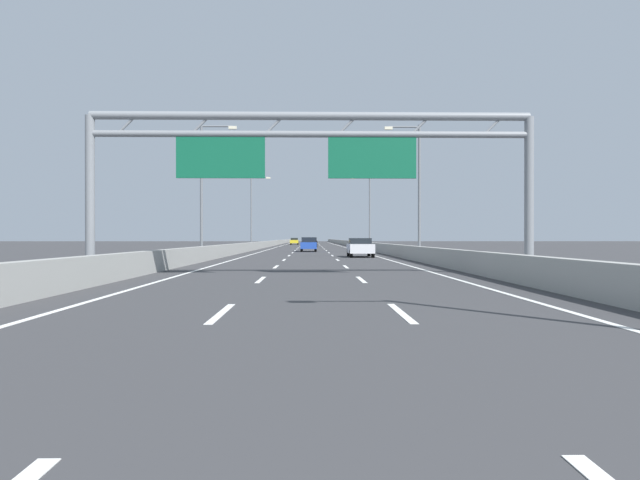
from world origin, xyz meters
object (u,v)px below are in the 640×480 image
Objects in this scene: sign_gantry at (308,151)px; streetlamp_left_far at (253,208)px; streetlamp_right_far at (368,208)px; white_car at (360,247)px; blue_car at (309,244)px; streetlamp_right_mid at (416,183)px; black_car at (312,242)px; streetlamp_left_mid at (205,182)px; yellow_car at (294,241)px.

streetlamp_left_far is at bearing 98.01° from sign_gantry.
streetlamp_right_far reaches higher than white_car.
blue_car is at bearing 103.30° from white_car.
white_car is (-3.62, 3.89, -4.64)m from streetlamp_right_mid.
black_car is (0.37, 28.68, 0.00)m from blue_car.
streetlamp_left_far is (-14.93, 33.84, 0.00)m from streetlamp_right_mid.
streetlamp_right_mid is 2.31× the size of white_car.
streetlamp_left_mid reaches higher than sign_gantry.
streetlamp_left_far reaches higher than blue_car.
black_car is (-3.69, 45.87, 0.03)m from white_car.
blue_car is 17.67m from white_car.
streetlamp_left_far reaches higher than yellow_car.
streetlamp_right_far reaches higher than blue_car.
streetlamp_right_mid is at bearing -69.97° from blue_car.
streetlamp_right_far is 2.26× the size of blue_car.
streetlamp_right_far is 30.52m from white_car.
black_car reaches higher than yellow_car.
streetlamp_right_mid is at bearing -66.19° from streetlamp_left_far.
streetlamp_left_far is 18.23m from black_car.
streetlamp_left_far is 2.26× the size of blue_car.
white_car is 46.02m from black_car.
sign_gantry is at bearing -90.23° from black_car.
streetlamp_left_mid is (-7.34, 18.31, 0.55)m from sign_gantry.
streetlamp_right_mid and streetlamp_right_far have the same top height.
black_car is 30.99m from yellow_car.
streetlamp_left_far is at bearing 180.00° from streetlamp_right_far.
white_car is at bearing -85.40° from black_car.
streetlamp_right_mid is 1.00× the size of streetlamp_right_far.
sign_gantry is at bearing -81.99° from streetlamp_left_far.
black_car is at bearing 89.77° from sign_gantry.
streetlamp_right_far reaches higher than yellow_car.
yellow_car is (-3.59, 30.79, -0.05)m from black_car.
white_car is 0.91× the size of black_car.
sign_gantry is 19.73m from streetlamp_left_mid.
streetlamp_right_mid reaches higher than sign_gantry.
streetlamp_right_far is at bearing 0.00° from streetlamp_left_far.
yellow_car is (4.03, 46.70, -4.66)m from streetlamp_left_far.
streetlamp_left_mid is at bearing -98.70° from black_car.
blue_car is 0.91× the size of yellow_car.
streetlamp_right_far is at bearing 83.11° from white_car.
white_car is at bearing 79.86° from sign_gantry.
sign_gantry is 68.19m from black_car.
streetlamp_right_mid is at bearing 67.48° from sign_gantry.
streetlamp_right_far reaches higher than sign_gantry.
black_car is at bearing 94.60° from white_car.
sign_gantry is at bearing -89.86° from blue_car.
streetlamp_right_mid and streetlamp_left_far have the same top height.
sign_gantry is 4.11× the size of blue_car.
sign_gantry is 1.82× the size of streetlamp_left_mid.
sign_gantry is 1.82× the size of streetlamp_right_mid.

